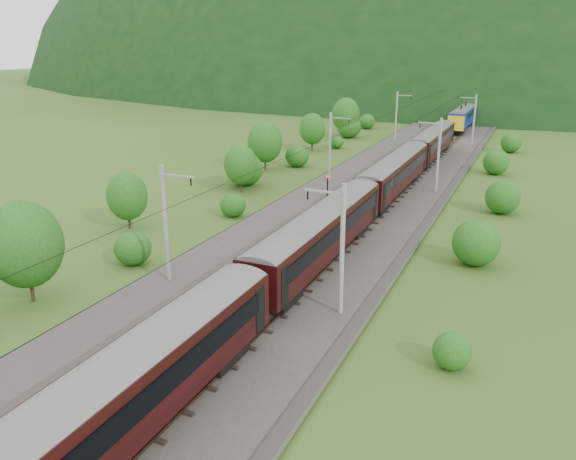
% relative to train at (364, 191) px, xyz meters
% --- Properties ---
extents(ground, '(600.00, 600.00, 0.00)m').
position_rel_train_xyz_m(ground, '(-2.40, -17.29, -3.37)').
color(ground, '#314B17').
rests_on(ground, ground).
extents(railbed, '(14.00, 220.00, 0.30)m').
position_rel_train_xyz_m(railbed, '(-2.40, -7.29, -3.22)').
color(railbed, '#38332D').
rests_on(railbed, ground).
extents(track_left, '(2.40, 220.00, 0.27)m').
position_rel_train_xyz_m(track_left, '(-4.80, -7.29, -3.00)').
color(track_left, brown).
rests_on(track_left, railbed).
extents(track_right, '(2.40, 220.00, 0.27)m').
position_rel_train_xyz_m(track_right, '(0.00, -7.29, -3.00)').
color(track_right, brown).
rests_on(track_right, railbed).
extents(catenary_left, '(2.54, 192.28, 8.00)m').
position_rel_train_xyz_m(catenary_left, '(-8.52, 14.71, 1.13)').
color(catenary_left, gray).
rests_on(catenary_left, railbed).
extents(catenary_right, '(2.54, 192.28, 8.00)m').
position_rel_train_xyz_m(catenary_right, '(3.72, 14.71, 1.13)').
color(catenary_right, gray).
rests_on(catenary_right, railbed).
extents(overhead_wires, '(4.83, 198.00, 0.03)m').
position_rel_train_xyz_m(overhead_wires, '(-2.40, -7.29, 3.73)').
color(overhead_wires, black).
rests_on(overhead_wires, ground).
extents(mountain_main, '(504.00, 360.00, 244.00)m').
position_rel_train_xyz_m(mountain_main, '(-2.40, 242.71, -3.37)').
color(mountain_main, black).
rests_on(mountain_main, ground).
extents(mountain_ridge, '(336.00, 280.00, 132.00)m').
position_rel_train_xyz_m(mountain_ridge, '(-122.40, 282.71, -3.37)').
color(mountain_ridge, black).
rests_on(mountain_ridge, ground).
extents(train, '(2.82, 136.17, 4.90)m').
position_rel_train_xyz_m(train, '(0.00, 0.00, 0.00)').
color(train, black).
rests_on(train, ground).
extents(hazard_post_near, '(0.18, 0.18, 1.70)m').
position_rel_train_xyz_m(hazard_post_near, '(-2.64, 26.52, -2.22)').
color(hazard_post_near, red).
rests_on(hazard_post_near, railbed).
extents(hazard_post_far, '(0.18, 0.18, 1.66)m').
position_rel_train_xyz_m(hazard_post_far, '(-2.33, 15.13, -2.24)').
color(hazard_post_far, red).
rests_on(hazard_post_far, railbed).
extents(signal, '(0.25, 0.25, 2.23)m').
position_rel_train_xyz_m(signal, '(-6.35, 7.96, -1.76)').
color(signal, black).
rests_on(signal, railbed).
extents(vegetation_left, '(13.06, 146.26, 6.94)m').
position_rel_train_xyz_m(vegetation_left, '(-16.61, 1.58, -0.60)').
color(vegetation_left, '#185316').
rests_on(vegetation_left, ground).
extents(vegetation_right, '(5.33, 104.99, 3.15)m').
position_rel_train_xyz_m(vegetation_right, '(10.20, 5.07, -1.97)').
color(vegetation_right, '#185316').
rests_on(vegetation_right, ground).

